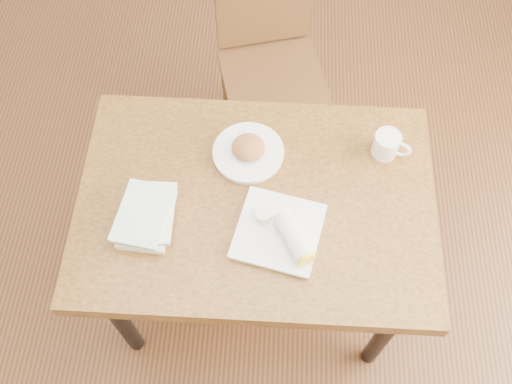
# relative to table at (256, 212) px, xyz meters

# --- Properties ---
(ground) EXTENTS (4.00, 5.00, 0.01)m
(ground) POSITION_rel_table_xyz_m (0.00, 0.00, -0.67)
(ground) COLOR #472814
(ground) RESTS_ON ground
(table) EXTENTS (1.15, 0.79, 0.75)m
(table) POSITION_rel_table_xyz_m (0.00, 0.00, 0.00)
(table) COLOR brown
(table) RESTS_ON ground
(chair_far) EXTENTS (0.52, 0.52, 0.95)m
(chair_far) POSITION_rel_table_xyz_m (0.01, 0.83, -0.11)
(chair_far) COLOR #482E14
(chair_far) RESTS_ON ground
(plate_scone) EXTENTS (0.24, 0.24, 0.08)m
(plate_scone) POSITION_rel_table_xyz_m (-0.03, 0.17, 0.11)
(plate_scone) COLOR white
(plate_scone) RESTS_ON table
(coffee_mug) EXTENTS (0.13, 0.09, 0.09)m
(coffee_mug) POSITION_rel_table_xyz_m (0.42, 0.21, 0.13)
(coffee_mug) COLOR white
(coffee_mug) RESTS_ON table
(plate_burrito) EXTENTS (0.30, 0.30, 0.09)m
(plate_burrito) POSITION_rel_table_xyz_m (0.09, -0.13, 0.11)
(plate_burrito) COLOR white
(plate_burrito) RESTS_ON table
(book_stack) EXTENTS (0.18, 0.24, 0.06)m
(book_stack) POSITION_rel_table_xyz_m (-0.33, -0.09, 0.12)
(book_stack) COLOR white
(book_stack) RESTS_ON table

